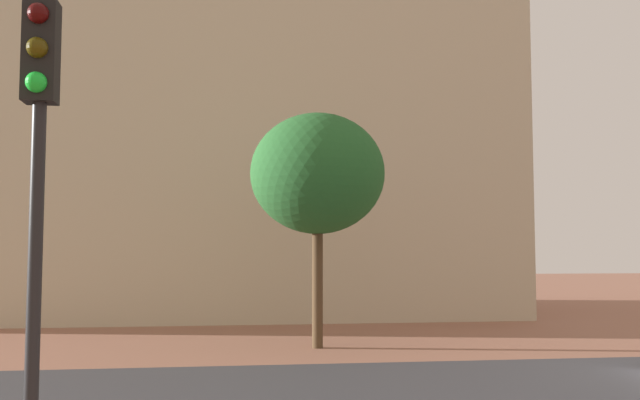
% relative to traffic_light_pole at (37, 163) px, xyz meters
% --- Properties ---
extents(ground_plane, '(120.00, 120.00, 0.00)m').
position_rel_traffic_light_pole_xyz_m(ground_plane, '(3.01, 6.09, -3.31)').
color(ground_plane, '#93604C').
extents(landmark_building, '(25.18, 11.26, 31.80)m').
position_rel_traffic_light_pole_xyz_m(landmark_building, '(0.23, 23.38, 6.43)').
color(landmark_building, beige).
rests_on(landmark_building, ground_plane).
extents(traffic_light_pole, '(0.28, 0.34, 4.74)m').
position_rel_traffic_light_pole_xyz_m(traffic_light_pole, '(0.00, 0.00, 0.00)').
color(traffic_light_pole, black).
rests_on(traffic_light_pole, ground_plane).
extents(tree_curb_far, '(3.59, 3.59, 6.21)m').
position_rel_traffic_light_pole_xyz_m(tree_curb_far, '(4.04, 12.14, 1.28)').
color(tree_curb_far, '#4C3823').
rests_on(tree_curb_far, ground_plane).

